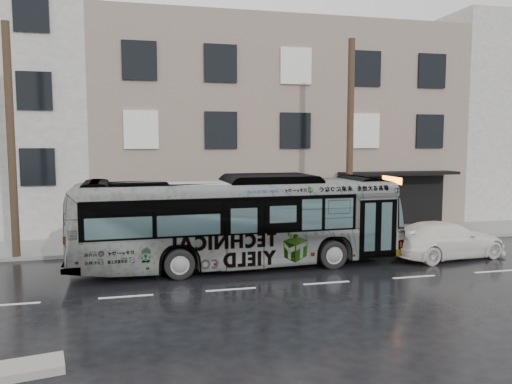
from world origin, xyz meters
TOP-DOWN VIEW (x-y plane):
  - ground at (0.00, 0.00)m, footprint 120.00×120.00m
  - sidewalk at (0.00, 4.90)m, footprint 90.00×3.60m
  - building_taupe at (5.00, 12.70)m, footprint 20.00×12.00m
  - utility_pole_front at (6.50, 3.30)m, footprint 0.30×0.30m
  - utility_pole_rear at (-7.50, 3.30)m, footprint 0.30×0.30m
  - sign_post at (7.60, 3.30)m, footprint 0.06×0.06m
  - bus at (0.84, 0.38)m, footprint 12.30×3.22m
  - white_sedan at (9.19, -0.17)m, footprint 5.24×2.69m
  - slush_pile at (-5.21, -7.19)m, footprint 1.92×1.12m

SIDE VIEW (x-z plane):
  - ground at x=0.00m, z-range 0.00..0.00m
  - sidewalk at x=0.00m, z-range 0.00..0.15m
  - slush_pile at x=-5.21m, z-range 0.00..0.18m
  - white_sedan at x=9.19m, z-range 0.00..1.46m
  - sign_post at x=7.60m, z-range 0.15..2.55m
  - bus at x=0.84m, z-range 0.00..3.41m
  - utility_pole_front at x=6.50m, z-range 0.15..9.15m
  - utility_pole_rear at x=-7.50m, z-range 0.15..9.15m
  - building_taupe at x=5.00m, z-range 0.00..11.00m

